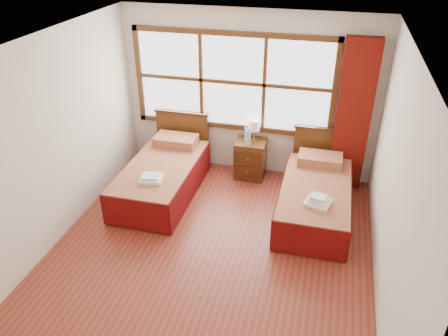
# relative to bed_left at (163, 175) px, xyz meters

# --- Properties ---
(floor) EXTENTS (4.50, 4.50, 0.00)m
(floor) POSITION_rel_bed_left_xyz_m (1.08, -1.20, -0.29)
(floor) COLOR maroon
(floor) RESTS_ON ground
(ceiling) EXTENTS (4.50, 4.50, 0.00)m
(ceiling) POSITION_rel_bed_left_xyz_m (1.08, -1.20, 2.31)
(ceiling) COLOR white
(ceiling) RESTS_ON wall_back
(wall_back) EXTENTS (4.00, 0.00, 4.00)m
(wall_back) POSITION_rel_bed_left_xyz_m (1.08, 1.05, 1.01)
(wall_back) COLOR silver
(wall_back) RESTS_ON floor
(wall_left) EXTENTS (0.00, 4.50, 4.50)m
(wall_left) POSITION_rel_bed_left_xyz_m (-0.92, -1.20, 1.01)
(wall_left) COLOR silver
(wall_left) RESTS_ON floor
(wall_right) EXTENTS (0.00, 4.50, 4.50)m
(wall_right) POSITION_rel_bed_left_xyz_m (3.08, -1.20, 1.01)
(wall_right) COLOR silver
(wall_right) RESTS_ON floor
(window) EXTENTS (3.16, 0.06, 1.56)m
(window) POSITION_rel_bed_left_xyz_m (0.83, 1.01, 1.21)
(window) COLOR white
(window) RESTS_ON wall_back
(curtain) EXTENTS (0.50, 0.16, 2.30)m
(curtain) POSITION_rel_bed_left_xyz_m (2.68, 0.91, 0.88)
(curtain) COLOR maroon
(curtain) RESTS_ON wall_back
(bed_left) EXTENTS (0.99, 2.01, 0.96)m
(bed_left) POSITION_rel_bed_left_xyz_m (0.00, 0.00, 0.00)
(bed_left) COLOR #40240D
(bed_left) RESTS_ON floor
(bed_right) EXTENTS (0.96, 1.98, 0.92)m
(bed_right) POSITION_rel_bed_left_xyz_m (2.29, 0.00, -0.01)
(bed_right) COLOR #40240D
(bed_right) RESTS_ON floor
(nightstand) EXTENTS (0.47, 0.46, 0.63)m
(nightstand) POSITION_rel_bed_left_xyz_m (1.19, 0.80, 0.02)
(nightstand) COLOR #542E12
(nightstand) RESTS_ON floor
(towels_left) EXTENTS (0.34, 0.31, 0.09)m
(towels_left) POSITION_rel_bed_left_xyz_m (0.05, -0.52, 0.26)
(towels_left) COLOR white
(towels_left) RESTS_ON bed_left
(towels_right) EXTENTS (0.37, 0.34, 0.13)m
(towels_right) POSITION_rel_bed_left_xyz_m (2.34, -0.51, 0.25)
(towels_right) COLOR white
(towels_right) RESTS_ON bed_right
(lamp) EXTENTS (0.17, 0.17, 0.34)m
(lamp) POSITION_rel_bed_left_xyz_m (1.23, 0.88, 0.57)
(lamp) COLOR #BA823B
(lamp) RESTS_ON nightstand
(bottle_near) EXTENTS (0.07, 0.07, 0.27)m
(bottle_near) POSITION_rel_bed_left_xyz_m (1.13, 0.78, 0.46)
(bottle_near) COLOR #A5C2D4
(bottle_near) RESTS_ON nightstand
(bottle_far) EXTENTS (0.07, 0.07, 0.26)m
(bottle_far) POSITION_rel_bed_left_xyz_m (1.17, 0.69, 0.45)
(bottle_far) COLOR #A5C2D4
(bottle_far) RESTS_ON nightstand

